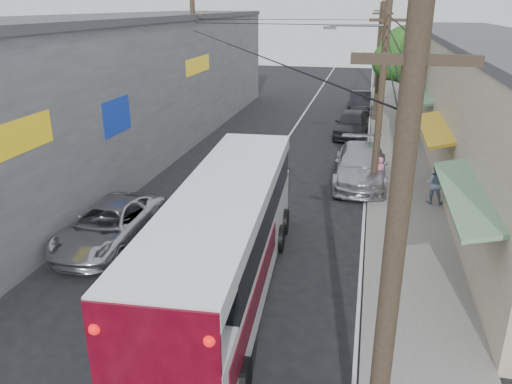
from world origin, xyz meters
TOP-DOWN VIEW (x-y plane):
  - ground at (0.00, 0.00)m, footprint 120.00×120.00m
  - sidewalk at (6.50, 20.00)m, footprint 3.00×80.00m
  - building_right at (10.99, 22.00)m, footprint 7.09×40.00m
  - building_left at (-8.50, 18.00)m, footprint 7.20×36.00m
  - utility_poles at (3.13, 20.33)m, footprint 11.80×45.28m
  - street_tree at (6.87, 26.02)m, footprint 4.40×4.00m
  - coach_bus at (1.19, 4.09)m, footprint 3.19×11.49m
  - jeepney at (-3.58, 6.14)m, footprint 2.38×5.15m
  - parked_suv at (4.60, 14.54)m, footprint 2.46×5.81m
  - parked_car_mid at (3.80, 23.23)m, footprint 2.17×4.86m
  - parked_car_far at (4.08, 31.21)m, footprint 1.63×4.59m
  - pedestrian_near at (5.40, 13.34)m, footprint 0.63×0.51m
  - pedestrian_far at (7.60, 12.28)m, footprint 0.89×0.73m

SIDE VIEW (x-z plane):
  - ground at x=0.00m, z-range 0.00..0.00m
  - sidewalk at x=6.50m, z-range 0.00..0.12m
  - jeepney at x=-3.58m, z-range 0.00..1.43m
  - parked_car_far at x=4.08m, z-range 0.00..1.51m
  - parked_car_mid at x=3.80m, z-range 0.00..1.62m
  - parked_suv at x=4.60m, z-range 0.00..1.67m
  - pedestrian_near at x=5.40m, z-range 0.12..1.62m
  - pedestrian_far at x=7.60m, z-range 0.12..1.83m
  - coach_bus at x=1.19m, z-range 0.06..3.33m
  - building_right at x=10.99m, z-range 0.03..6.28m
  - building_left at x=-8.50m, z-range 0.03..7.28m
  - utility_poles at x=3.13m, z-range 0.13..8.13m
  - street_tree at x=6.87m, z-range 1.37..7.97m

